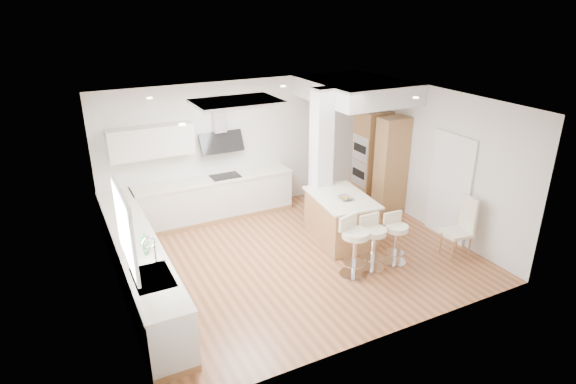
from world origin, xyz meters
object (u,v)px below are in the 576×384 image
peninsula (340,218)px  dining_chair (462,225)px  bar_stool_a (354,244)px  bar_stool_c (395,236)px  bar_stool_b (373,240)px

peninsula → dining_chair: (1.60, -1.49, 0.15)m
bar_stool_a → bar_stool_c: size_ratio=1.15×
bar_stool_b → dining_chair: bearing=-11.9°
peninsula → bar_stool_b: peninsula is taller
bar_stool_b → dining_chair: (1.69, -0.35, 0.06)m
dining_chair → bar_stool_a: bearing=-179.9°
bar_stool_b → bar_stool_c: 0.47m
peninsula → dining_chair: size_ratio=1.39×
bar_stool_b → bar_stool_c: bar_stool_b is taller
bar_stool_b → bar_stool_c: bearing=-2.6°
peninsula → bar_stool_c: peninsula is taller
peninsula → bar_stool_c: 1.22m
peninsula → bar_stool_a: (-0.50, -1.17, 0.14)m
peninsula → bar_stool_b: (-0.08, -1.13, 0.09)m
bar_stool_c → peninsula: bearing=112.0°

